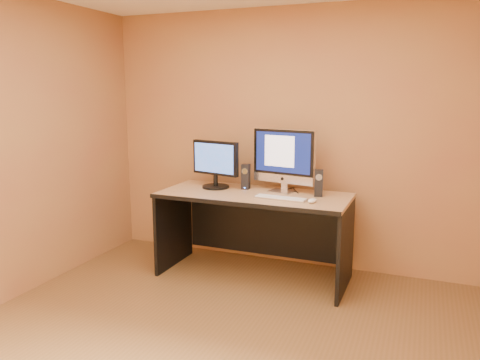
{
  "coord_description": "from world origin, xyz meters",
  "views": [
    {
      "loc": [
        1.24,
        -2.59,
        1.78
      ],
      "look_at": [
        -0.33,
        1.36,
        0.97
      ],
      "focal_mm": 35.0,
      "sensor_mm": 36.0,
      "label": 1
    }
  ],
  "objects": [
    {
      "name": "speaker_right",
      "position": [
        0.36,
        1.57,
        0.95
      ],
      "size": [
        0.09,
        0.09,
        0.25
      ],
      "primitive_type": null,
      "rotation": [
        0.0,
        0.0,
        0.2
      ],
      "color": "black",
      "rests_on": "desk"
    },
    {
      "name": "cable_a",
      "position": [
        0.11,
        1.72,
        0.83
      ],
      "size": [
        0.12,
        0.22,
        0.01
      ],
      "primitive_type": "cylinder",
      "rotation": [
        1.57,
        0.0,
        0.47
      ],
      "color": "black",
      "rests_on": "desk"
    },
    {
      "name": "second_monitor",
      "position": [
        -0.67,
        1.57,
        1.06
      ],
      "size": [
        0.58,
        0.38,
        0.47
      ],
      "primitive_type": null,
      "rotation": [
        0.0,
        0.0,
        -0.23
      ],
      "color": "black",
      "rests_on": "desk"
    },
    {
      "name": "keyboard",
      "position": [
        0.07,
        1.33,
        0.84
      ],
      "size": [
        0.49,
        0.17,
        0.02
      ],
      "primitive_type": "cube",
      "rotation": [
        0.0,
        0.0,
        -0.08
      ],
      "color": "#B2B2B7",
      "rests_on": "desk"
    },
    {
      "name": "walls",
      "position": [
        0.0,
        0.0,
        1.3
      ],
      "size": [
        4.0,
        4.0,
        2.6
      ],
      "primitive_type": null,
      "color": "olive",
      "rests_on": "ground"
    },
    {
      "name": "imac",
      "position": [
        -0.0,
        1.63,
        1.13
      ],
      "size": [
        0.67,
        0.35,
        0.61
      ],
      "primitive_type": null,
      "rotation": [
        0.0,
        0.0,
        -0.18
      ],
      "color": "silver",
      "rests_on": "desk"
    },
    {
      "name": "desk",
      "position": [
        -0.23,
        1.46,
        0.41
      ],
      "size": [
        1.79,
        0.8,
        0.83
      ],
      "primitive_type": null,
      "rotation": [
        0.0,
        0.0,
        -0.01
      ],
      "color": "tan",
      "rests_on": "ground"
    },
    {
      "name": "mouse",
      "position": [
        0.37,
        1.3,
        0.85
      ],
      "size": [
        0.09,
        0.12,
        0.04
      ],
      "primitive_type": "ellipsoid",
      "rotation": [
        0.0,
        0.0,
        -0.2
      ],
      "color": "white",
      "rests_on": "desk"
    },
    {
      "name": "cable_b",
      "position": [
        0.02,
        1.76,
        0.83
      ],
      "size": [
        0.1,
        0.18,
        0.01
      ],
      "primitive_type": "cylinder",
      "rotation": [
        1.57,
        0.0,
        -0.48
      ],
      "color": "black",
      "rests_on": "desk"
    },
    {
      "name": "speaker_left",
      "position": [
        -0.37,
        1.63,
        0.95
      ],
      "size": [
        0.08,
        0.09,
        0.25
      ],
      "primitive_type": null,
      "rotation": [
        0.0,
        0.0,
        0.11
      ],
      "color": "black",
      "rests_on": "desk"
    },
    {
      "name": "floor",
      "position": [
        0.0,
        0.0,
        0.0
      ],
      "size": [
        4.0,
        4.0,
        0.0
      ],
      "primitive_type": "plane",
      "color": "brown",
      "rests_on": "ground"
    }
  ]
}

